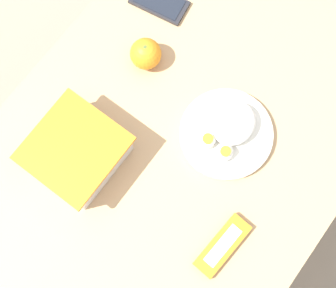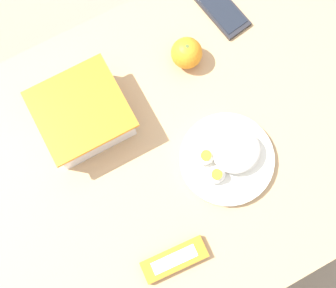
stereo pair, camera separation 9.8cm
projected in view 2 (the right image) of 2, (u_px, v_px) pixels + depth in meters
name	position (u px, v px, depth m)	size (l,w,h in m)	color
ground_plane	(171.00, 192.00, 1.71)	(10.00, 10.00, 0.00)	gray
table	(173.00, 157.00, 1.10)	(0.99, 0.72, 0.72)	tan
food_container	(84.00, 116.00, 0.99)	(0.18, 0.18, 0.09)	white
orange_fruit	(187.00, 53.00, 1.03)	(0.07, 0.07, 0.07)	orange
rice_plate	(229.00, 157.00, 0.99)	(0.20, 0.20, 0.06)	silver
candy_bar	(174.00, 259.00, 0.95)	(0.14, 0.06, 0.02)	orange
cell_phone	(223.00, 11.00, 1.08)	(0.09, 0.14, 0.01)	#232328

